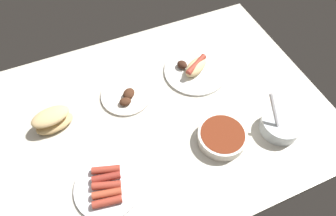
{
  "coord_description": "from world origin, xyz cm",
  "views": [
    {
      "loc": [
        22.67,
        57.12,
        91.78
      ],
      "look_at": [
        -1.57,
        0.79,
        3.0
      ],
      "focal_mm": 31.8,
      "sensor_mm": 36.0,
      "label": 1
    }
  ],
  "objects_px": {
    "bowl_coleslaw": "(281,125)",
    "bread_stack": "(52,120)",
    "bowl_chili": "(222,136)",
    "plate_hotdog_assembled": "(195,69)",
    "plate_sausages": "(107,187)",
    "plate_grilled_meat": "(127,95)"
  },
  "relations": [
    {
      "from": "bowl_chili",
      "to": "plate_hotdog_assembled",
      "type": "distance_m",
      "value": 0.32
    },
    {
      "from": "plate_sausages",
      "to": "bowl_coleslaw",
      "type": "height_order",
      "value": "bowl_coleslaw"
    },
    {
      "from": "plate_grilled_meat",
      "to": "bowl_coleslaw",
      "type": "height_order",
      "value": "bowl_coleslaw"
    },
    {
      "from": "plate_hotdog_assembled",
      "to": "bread_stack",
      "type": "distance_m",
      "value": 0.58
    },
    {
      "from": "bowl_chili",
      "to": "plate_hotdog_assembled",
      "type": "relative_size",
      "value": 0.66
    },
    {
      "from": "bread_stack",
      "to": "bowl_coleslaw",
      "type": "relative_size",
      "value": 0.97
    },
    {
      "from": "bowl_chili",
      "to": "bread_stack",
      "type": "distance_m",
      "value": 0.59
    },
    {
      "from": "plate_hotdog_assembled",
      "to": "plate_sausages",
      "type": "relative_size",
      "value": 1.21
    },
    {
      "from": "plate_grilled_meat",
      "to": "bowl_coleslaw",
      "type": "relative_size",
      "value": 1.31
    },
    {
      "from": "plate_grilled_meat",
      "to": "bowl_chili",
      "type": "bearing_deg",
      "value": 128.02
    },
    {
      "from": "bread_stack",
      "to": "bowl_coleslaw",
      "type": "height_order",
      "value": "bowl_coleslaw"
    },
    {
      "from": "bowl_chili",
      "to": "bowl_coleslaw",
      "type": "bearing_deg",
      "value": 168.49
    },
    {
      "from": "bowl_coleslaw",
      "to": "plate_grilled_meat",
      "type": "bearing_deg",
      "value": -37.89
    },
    {
      "from": "bowl_chili",
      "to": "bowl_coleslaw",
      "type": "height_order",
      "value": "bowl_coleslaw"
    },
    {
      "from": "bread_stack",
      "to": "plate_hotdog_assembled",
      "type": "bearing_deg",
      "value": -176.8
    },
    {
      "from": "plate_hotdog_assembled",
      "to": "bread_stack",
      "type": "relative_size",
      "value": 1.76
    },
    {
      "from": "bread_stack",
      "to": "bowl_coleslaw",
      "type": "xyz_separation_m",
      "value": [
        -0.73,
        0.33,
        -0.01
      ]
    },
    {
      "from": "plate_grilled_meat",
      "to": "bread_stack",
      "type": "bearing_deg",
      "value": 4.39
    },
    {
      "from": "bowl_chili",
      "to": "bread_stack",
      "type": "height_order",
      "value": "bread_stack"
    },
    {
      "from": "plate_hotdog_assembled",
      "to": "plate_sausages",
      "type": "bearing_deg",
      "value": 35.06
    },
    {
      "from": "plate_hotdog_assembled",
      "to": "plate_sausages",
      "type": "distance_m",
      "value": 0.57
    },
    {
      "from": "bowl_coleslaw",
      "to": "bread_stack",
      "type": "bearing_deg",
      "value": -24.34
    }
  ]
}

